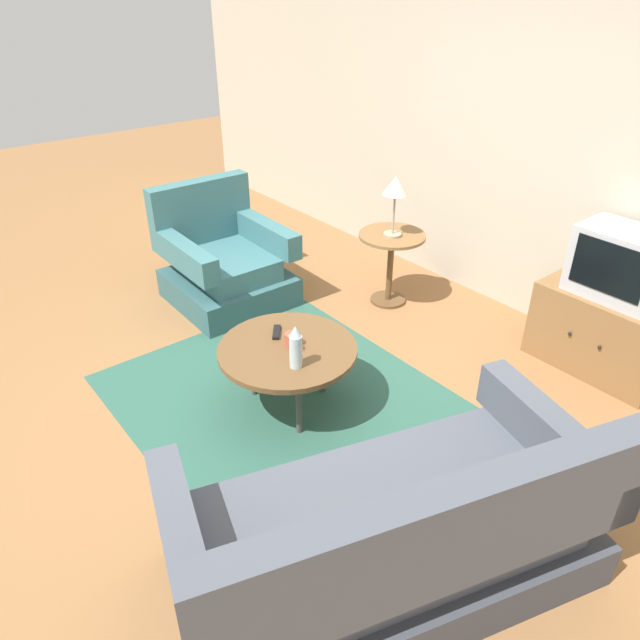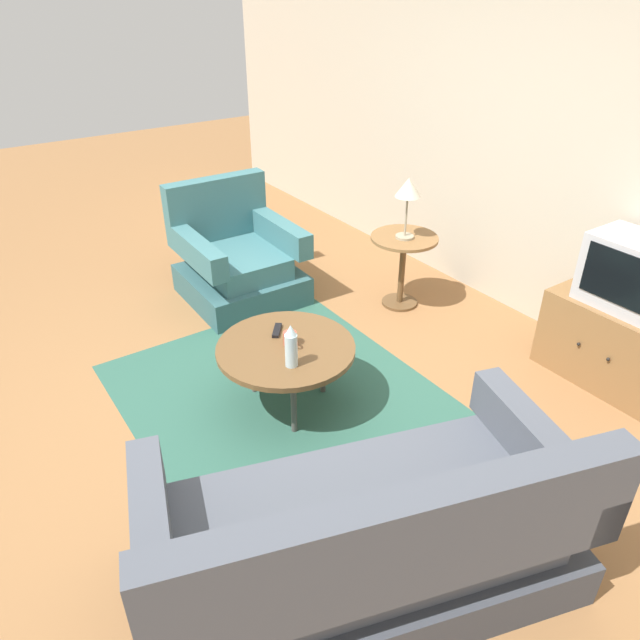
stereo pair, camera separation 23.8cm
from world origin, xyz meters
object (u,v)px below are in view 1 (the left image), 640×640
object	(u,v)px
table_lamp	(395,189)
tv_remote_dark	(277,332)
coffee_table	(288,351)
tv_stand	(602,332)
couch	(390,536)
armchair	(224,264)
side_table	(391,253)
vase	(295,347)
mug	(292,340)
television	(623,264)

from	to	relation	value
table_lamp	tv_remote_dark	bearing A→B (deg)	-73.79
coffee_table	tv_stand	distance (m)	2.18
couch	tv_stand	size ratio (longest dim) A/B	2.32
armchair	tv_stand	size ratio (longest dim) A/B	1.07
side_table	tv_stand	distance (m)	1.67
side_table	tv_stand	size ratio (longest dim) A/B	0.69
armchair	coffee_table	distance (m)	1.59
side_table	tv_stand	xyz separation A→B (m)	(1.60, 0.46, -0.16)
armchair	coffee_table	bearing A→B (deg)	74.72
armchair	tv_stand	distance (m)	2.93
armchair	coffee_table	size ratio (longest dim) A/B	1.10
vase	mug	size ratio (longest dim) A/B	2.11
table_lamp	side_table	bearing A→B (deg)	136.82
armchair	coffee_table	xyz separation A→B (m)	(1.53, -0.44, 0.10)
mug	tv_stand	bearing A→B (deg)	62.48
armchair	vase	xyz separation A→B (m)	(1.72, -0.52, 0.27)
side_table	table_lamp	distance (m)	0.55
table_lamp	tv_remote_dark	size ratio (longest dim) A/B	3.24
tv_remote_dark	television	bearing A→B (deg)	-82.57
vase	side_table	bearing A→B (deg)	117.05
armchair	tv_remote_dark	size ratio (longest dim) A/B	6.38
television	vase	xyz separation A→B (m)	(-0.80, -2.04, -0.22)
armchair	tv_stand	xyz separation A→B (m)	(2.52, 1.50, -0.03)
armchair	table_lamp	distance (m)	1.54
side_table	television	bearing A→B (deg)	16.58
couch	table_lamp	xyz separation A→B (m)	(-1.89, 1.86, 0.69)
couch	coffee_table	distance (m)	1.37
mug	table_lamp	bearing A→B (deg)	112.34
armchair	table_lamp	size ratio (longest dim) A/B	1.97
table_lamp	armchair	bearing A→B (deg)	-132.81
tv_remote_dark	side_table	bearing A→B (deg)	-34.51
couch	tv_remote_dark	xyz separation A→B (m)	(-1.47, 0.44, 0.16)
side_table	tv_stand	bearing A→B (deg)	16.04
tv_stand	table_lamp	bearing A→B (deg)	-163.17
vase	table_lamp	bearing A→B (deg)	116.76
tv_stand	vase	xyz separation A→B (m)	(-0.80, -2.02, 0.29)
vase	mug	world-z (taller)	vase
tv_remote_dark	vase	bearing A→B (deg)	-159.44
couch	mug	size ratio (longest dim) A/B	16.00
couch	side_table	distance (m)	2.68
coffee_table	table_lamp	xyz separation A→B (m)	(-0.58, 1.46, 0.57)
couch	television	distance (m)	2.43
vase	tv_remote_dark	xyz separation A→B (m)	(-0.36, 0.12, -0.12)
coffee_table	tv_stand	xyz separation A→B (m)	(1.00, 1.94, -0.13)
armchair	couch	xyz separation A→B (m)	(2.83, -0.84, -0.02)
tv_remote_dark	armchair	bearing A→B (deg)	22.15
coffee_table	side_table	bearing A→B (deg)	112.22
tv_stand	mug	xyz separation A→B (m)	(-0.99, -1.91, 0.21)
coffee_table	vase	bearing A→B (deg)	-22.61
coffee_table	side_table	distance (m)	1.60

